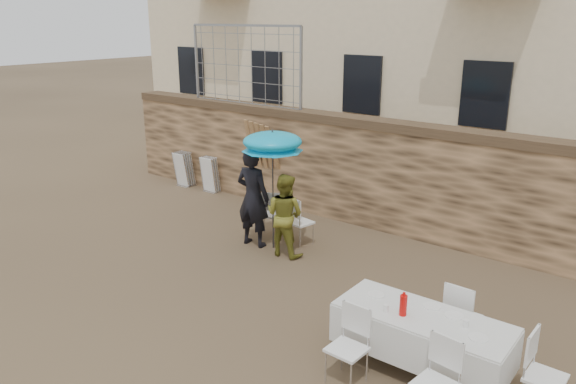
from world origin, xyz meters
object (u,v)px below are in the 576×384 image
Objects in this scene: woman_dress at (285,215)px; umbrella at (272,145)px; table_chair_front_right at (435,383)px; chair_stack_left at (188,168)px; banquet_table at (423,318)px; couple_chair_left at (272,213)px; table_chair_side at (546,376)px; table_chair_front_left at (347,347)px; couple_chair_right at (300,221)px; soda_bottle at (403,305)px; man_suit at (253,197)px; chair_stack_right at (212,173)px; table_chair_back at (462,315)px.

woman_dress is 1.28m from umbrella.
chair_stack_left is (-8.73, 4.53, -0.02)m from table_chair_front_right.
umbrella is at bearing 153.76° from banquet_table.
banquet_table is (4.26, -2.36, 0.25)m from couple_chair_left.
table_chair_side is 10.31m from chair_stack_left.
table_chair_front_left is at bearing 109.97° from couple_chair_left.
couple_chair_right is 3.69× the size of soda_bottle.
umbrella is (-0.35, 0.10, 1.22)m from woman_dress.
table_chair_front_right is (4.06, -3.11, 0.00)m from couple_chair_right.
couple_chair_left is 0.70m from couple_chair_right.
man_suit is at bearing 154.31° from soda_bottle.
woman_dress reaches higher than table_chair_front_right.
table_chair_side is (5.66, -2.26, 0.00)m from couple_chair_left.
table_chair_side is at bearing -22.88° from chair_stack_right.
banquet_table is at bearing 121.34° from couple_chair_left.
table_chair_front_left is (3.26, -2.66, -1.51)m from umbrella.
chair_stack_left and chair_stack_right have the same top height.
banquet_table is at bearing 152.01° from man_suit.
banquet_table is (3.51, -1.81, -0.04)m from woman_dress.
table_chair_front_right is at bearing -31.31° from umbrella.
couple_chair_right is 4.88m from chair_stack_left.
woman_dress is at bearing 141.30° from table_chair_front_left.
man_suit is at bearing 159.13° from table_chair_front_right.
chair_stack_left reaches higher than banquet_table.
umbrella is at bearing 156.02° from table_chair_front_right.
table_chair_back is (0.20, 0.80, -0.25)m from banquet_table.
table_chair_back is (4.06, -1.11, -1.51)m from umbrella.
table_chair_front_right is 1.00× the size of table_chair_side.
umbrella reaches higher than woman_dress.
table_chair_side reaches higher than banquet_table.
couple_chair_right is at bearing 150.25° from couple_chair_left.
chair_stack_left is (-7.63, 4.53, -0.02)m from table_chair_front_left.
table_chair_front_right is 9.84m from chair_stack_left.
couple_chair_right is at bearing 66.97° from table_chair_side.
umbrella is at bearing 150.72° from soda_bottle.
chair_stack_right is (0.90, 0.00, 0.00)m from chair_stack_left.
table_chair_front_left is at bearing 140.07° from man_suit.
soda_bottle is at bearing 146.73° from table_chair_front_right.
man_suit is at bearing -26.52° from chair_stack_left.
chair_stack_right is at bearing 148.57° from table_chair_front_left.
woman_dress is 3.89m from table_chair_front_left.
couple_chair_right and table_chair_side have the same top height.
banquet_table is at bearing 131.02° from table_chair_front_right.
couple_chair_right is 1.04× the size of chair_stack_left.
chair_stack_right is (-3.47, 1.88, -1.53)m from umbrella.
chair_stack_right is (-8.73, 3.68, -0.02)m from table_chair_side.
couple_chair_left is 1.04× the size of chair_stack_left.
chair_stack_right is (-3.77, 1.43, -0.02)m from couple_chair_right.
umbrella is at bearing 67.31° from couple_chair_right.
soda_bottle is at bearing 154.33° from couple_chair_right.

